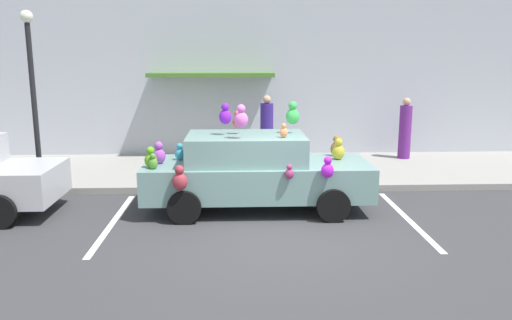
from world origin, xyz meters
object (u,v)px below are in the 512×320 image
object	(u,v)px
plush_covered_car	(254,170)
pedestrian_walking_past	(405,130)
street_lamp_post	(32,80)
teddy_bear_on_sidewalk	(222,168)
pedestrian_near_shopfront	(267,131)

from	to	relation	value
plush_covered_car	pedestrian_walking_past	xyz separation A→B (m)	(4.54, 4.33, 0.16)
street_lamp_post	pedestrian_walking_past	distance (m)	9.97
street_lamp_post	teddy_bear_on_sidewalk	bearing A→B (deg)	-0.60
teddy_bear_on_sidewalk	street_lamp_post	distance (m)	4.72
teddy_bear_on_sidewalk	pedestrian_near_shopfront	world-z (taller)	pedestrian_near_shopfront
street_lamp_post	plush_covered_car	bearing A→B (deg)	-19.26
pedestrian_near_shopfront	pedestrian_walking_past	size ratio (longest dim) A/B	1.06
plush_covered_car	pedestrian_walking_past	world-z (taller)	plush_covered_car
teddy_bear_on_sidewalk	pedestrian_walking_past	world-z (taller)	pedestrian_walking_past
plush_covered_car	street_lamp_post	xyz separation A→B (m)	(-4.95, 1.73, 1.75)
plush_covered_car	street_lamp_post	world-z (taller)	street_lamp_post
street_lamp_post	pedestrian_walking_past	xyz separation A→B (m)	(9.49, 2.60, -1.59)
plush_covered_car	pedestrian_near_shopfront	bearing A→B (deg)	82.85
street_lamp_post	pedestrian_near_shopfront	distance (m)	6.14
plush_covered_car	teddy_bear_on_sidewalk	xyz separation A→B (m)	(-0.70, 1.69, -0.31)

